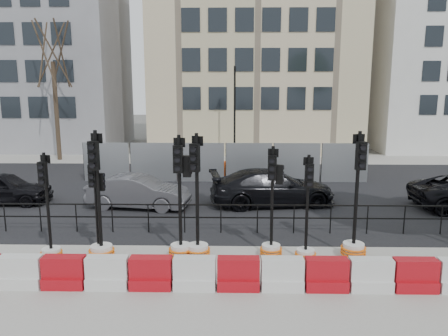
{
  "coord_description": "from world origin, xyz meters",
  "views": [
    {
      "loc": [
        0.37,
        -12.59,
        4.84
      ],
      "look_at": [
        0.07,
        3.0,
        1.87
      ],
      "focal_mm": 35.0,
      "sensor_mm": 36.0,
      "label": 1
    }
  ],
  "objects_px": {
    "traffic_signal_a": "(50,239)",
    "traffic_signal_d": "(181,231)",
    "car_a": "(2,188)",
    "car_c": "(272,187)",
    "traffic_signal_h": "(354,233)"
  },
  "relations": [
    {
      "from": "traffic_signal_d",
      "to": "traffic_signal_a",
      "type": "bearing_deg",
      "value": -171.42
    },
    {
      "from": "traffic_signal_a",
      "to": "traffic_signal_d",
      "type": "relative_size",
      "value": 0.87
    },
    {
      "from": "traffic_signal_d",
      "to": "car_a",
      "type": "bearing_deg",
      "value": 149.97
    },
    {
      "from": "traffic_signal_h",
      "to": "car_c",
      "type": "bearing_deg",
      "value": 99.2
    },
    {
      "from": "car_a",
      "to": "car_c",
      "type": "relative_size",
      "value": 0.74
    },
    {
      "from": "traffic_signal_a",
      "to": "car_c",
      "type": "height_order",
      "value": "traffic_signal_a"
    },
    {
      "from": "traffic_signal_h",
      "to": "car_a",
      "type": "relative_size",
      "value": 0.92
    },
    {
      "from": "traffic_signal_h",
      "to": "car_c",
      "type": "height_order",
      "value": "traffic_signal_h"
    },
    {
      "from": "traffic_signal_a",
      "to": "traffic_signal_d",
      "type": "distance_m",
      "value": 3.62
    },
    {
      "from": "traffic_signal_h",
      "to": "traffic_signal_a",
      "type": "bearing_deg",
      "value": 173.67
    },
    {
      "from": "traffic_signal_d",
      "to": "car_a",
      "type": "xyz_separation_m",
      "value": [
        -8.04,
        5.68,
        -0.17
      ]
    },
    {
      "from": "car_a",
      "to": "traffic_signal_a",
      "type": "bearing_deg",
      "value": -144.66
    },
    {
      "from": "car_c",
      "to": "traffic_signal_a",
      "type": "bearing_deg",
      "value": 123.45
    },
    {
      "from": "traffic_signal_a",
      "to": "car_a",
      "type": "height_order",
      "value": "traffic_signal_a"
    },
    {
      "from": "traffic_signal_d",
      "to": "car_c",
      "type": "height_order",
      "value": "traffic_signal_d"
    }
  ]
}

